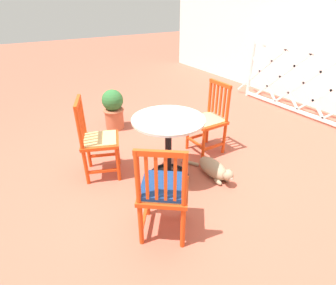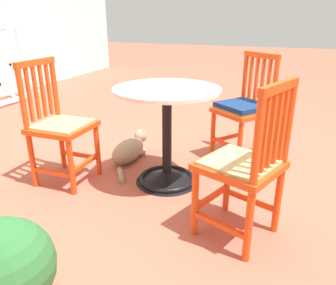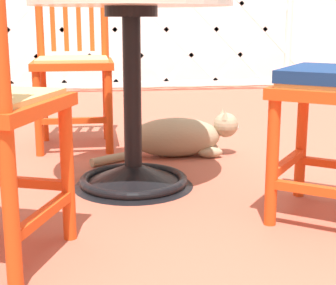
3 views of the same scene
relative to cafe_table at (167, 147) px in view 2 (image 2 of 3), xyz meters
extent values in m
plane|color=#AD5642|center=(0.10, -0.16, -0.28)|extent=(24.00, 24.00, 0.00)
cylinder|color=white|center=(1.71, 2.91, 0.27)|extent=(0.06, 0.06, 1.11)
cube|color=white|center=(1.48, 2.91, 0.27)|extent=(1.01, 0.02, 1.01)
cube|color=white|center=(1.48, 2.91, 0.27)|extent=(1.01, 0.02, 1.01)
cone|color=black|center=(0.00, 0.00, -0.23)|extent=(0.48, 0.48, 0.10)
torus|color=black|center=(0.00, 0.00, -0.26)|extent=(0.44, 0.44, 0.04)
cylinder|color=black|center=(0.00, 0.00, 0.09)|extent=(0.07, 0.07, 0.66)
cylinder|color=black|center=(0.00, 0.00, 0.40)|extent=(0.20, 0.20, 0.04)
cylinder|color=beige|center=(0.00, 0.00, 0.43)|extent=(0.76, 0.76, 0.02)
cylinder|color=#D64214|center=(-0.55, -0.38, -0.06)|extent=(0.04, 0.04, 0.45)
cylinder|color=#D64214|center=(-0.24, -0.50, -0.06)|extent=(0.04, 0.04, 0.45)
cylinder|color=#D64214|center=(-0.68, -0.70, 0.17)|extent=(0.04, 0.04, 0.91)
cylinder|color=#D64214|center=(-0.36, -0.82, 0.17)|extent=(0.04, 0.04, 0.91)
cube|color=#D64214|center=(-0.62, -0.54, -0.14)|extent=(0.15, 0.33, 0.03)
cube|color=#D64214|center=(-0.30, -0.66, -0.14)|extent=(0.15, 0.33, 0.03)
cube|color=#D64214|center=(-0.40, -0.44, -0.11)|extent=(0.33, 0.15, 0.03)
cube|color=#D64214|center=(-0.46, -0.60, 0.15)|extent=(0.52, 0.52, 0.04)
cube|color=tan|center=(-0.46, -0.60, 0.17)|extent=(0.45, 0.45, 0.02)
cube|color=#D64214|center=(-0.61, -0.72, 0.40)|extent=(0.03, 0.03, 0.39)
cube|color=#D64214|center=(-0.55, -0.74, 0.40)|extent=(0.03, 0.03, 0.39)
cube|color=#D64214|center=(-0.49, -0.77, 0.40)|extent=(0.03, 0.03, 0.39)
cube|color=#D64214|center=(-0.42, -0.79, 0.40)|extent=(0.03, 0.03, 0.39)
cube|color=#D64214|center=(-0.52, -0.76, 0.61)|extent=(0.37, 0.17, 0.04)
cylinder|color=#D64214|center=(0.41, -0.48, -0.06)|extent=(0.04, 0.04, 0.45)
cylinder|color=#D64214|center=(0.61, -0.21, -0.06)|extent=(0.04, 0.04, 0.45)
cylinder|color=#D64214|center=(0.68, -0.68, 0.17)|extent=(0.04, 0.04, 0.91)
cylinder|color=#D64214|center=(0.88, -0.41, 0.17)|extent=(0.04, 0.04, 0.91)
cube|color=#D64214|center=(0.54, -0.58, -0.14)|extent=(0.29, 0.23, 0.03)
cube|color=#D64214|center=(0.75, -0.31, -0.14)|extent=(0.29, 0.23, 0.03)
cube|color=#D64214|center=(0.51, -0.34, -0.11)|extent=(0.23, 0.29, 0.03)
cube|color=#D64214|center=(0.65, -0.45, 0.15)|extent=(0.56, 0.56, 0.04)
cube|color=tan|center=(0.65, -0.45, 0.17)|extent=(0.49, 0.49, 0.02)
cube|color=#D64214|center=(0.72, -0.63, 0.40)|extent=(0.03, 0.03, 0.39)
cube|color=#D64214|center=(0.76, -0.58, 0.40)|extent=(0.03, 0.03, 0.39)
cube|color=#D64214|center=(0.80, -0.52, 0.40)|extent=(0.03, 0.03, 0.39)
cube|color=#D64214|center=(0.84, -0.47, 0.40)|extent=(0.03, 0.03, 0.39)
cube|color=#D64214|center=(0.78, -0.55, 0.61)|extent=(0.26, 0.32, 0.04)
cube|color=navy|center=(0.65, -0.45, 0.20)|extent=(0.50, 0.50, 0.04)
cylinder|color=#D64214|center=(-0.07, 0.56, -0.06)|extent=(0.04, 0.04, 0.45)
cylinder|color=#D64214|center=(-0.41, 0.56, -0.06)|extent=(0.04, 0.04, 0.45)
cylinder|color=#D64214|center=(-0.07, 0.90, 0.17)|extent=(0.04, 0.04, 0.91)
cylinder|color=#D64214|center=(-0.41, 0.90, 0.17)|extent=(0.04, 0.04, 0.91)
cube|color=#D64214|center=(-0.07, 0.73, -0.14)|extent=(0.03, 0.34, 0.03)
cube|color=#D64214|center=(-0.41, 0.73, -0.14)|extent=(0.03, 0.34, 0.03)
cube|color=#D64214|center=(-0.24, 0.56, -0.11)|extent=(0.34, 0.03, 0.03)
cube|color=#D64214|center=(-0.24, 0.73, 0.15)|extent=(0.40, 0.40, 0.04)
cube|color=tan|center=(-0.24, 0.73, 0.17)|extent=(0.35, 0.35, 0.02)
cube|color=#D64214|center=(-0.14, 0.90, 0.40)|extent=(0.02, 0.02, 0.39)
cube|color=#D64214|center=(-0.21, 0.90, 0.40)|extent=(0.02, 0.02, 0.39)
cube|color=#D64214|center=(-0.28, 0.90, 0.40)|extent=(0.02, 0.02, 0.39)
cube|color=#D64214|center=(-0.34, 0.90, 0.40)|extent=(0.02, 0.02, 0.39)
cube|color=#D64214|center=(-0.24, 0.90, 0.61)|extent=(0.38, 0.03, 0.04)
ellipsoid|color=#9E896B|center=(0.24, 0.45, -0.19)|extent=(0.45, 0.21, 0.19)
ellipsoid|color=silver|center=(0.34, 0.45, -0.20)|extent=(0.18, 0.16, 0.14)
sphere|color=#9E896B|center=(0.49, 0.45, -0.13)|extent=(0.12, 0.12, 0.12)
ellipsoid|color=silver|center=(0.53, 0.44, -0.15)|extent=(0.05, 0.05, 0.04)
cone|color=#9E896B|center=(0.48, 0.48, -0.08)|extent=(0.04, 0.04, 0.04)
cone|color=#9E896B|center=(0.48, 0.41, -0.08)|extent=(0.04, 0.04, 0.04)
ellipsoid|color=#9E896B|center=(0.41, 0.50, -0.26)|extent=(0.12, 0.06, 0.05)
ellipsoid|color=#9E896B|center=(0.40, 0.39, -0.26)|extent=(0.12, 0.06, 0.05)
cylinder|color=#9E896B|center=(-0.07, 0.36, -0.26)|extent=(0.21, 0.15, 0.04)
sphere|color=#2D6B33|center=(-1.53, -0.03, 0.18)|extent=(0.32, 0.32, 0.32)
camera|label=1|loc=(2.11, -1.31, 1.54)|focal=28.27mm
camera|label=2|loc=(-2.12, -0.80, 0.92)|focal=35.21mm
camera|label=3|loc=(-0.16, -2.09, 0.38)|focal=58.07mm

